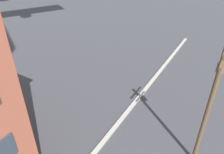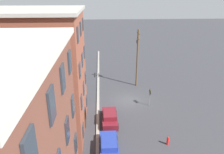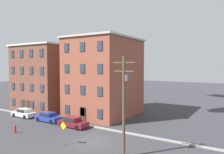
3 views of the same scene
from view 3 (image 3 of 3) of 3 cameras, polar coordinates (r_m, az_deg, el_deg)
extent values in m
plane|color=#38383D|center=(26.17, -5.33, -16.23)|extent=(200.00, 200.00, 0.00)
cube|color=#9E998E|center=(29.67, 0.12, -13.73)|extent=(56.00, 0.36, 0.16)
cube|color=brown|center=(46.90, -15.59, -0.10)|extent=(11.06, 11.76, 12.42)
cube|color=silver|center=(47.01, -15.69, 7.67)|extent=(11.56, 12.26, 0.30)
cube|color=#2D3842|center=(47.00, -24.35, -5.95)|extent=(0.90, 0.10, 1.40)
cube|color=#2D3842|center=(46.64, -24.43, -2.18)|extent=(0.90, 0.10, 1.40)
cube|color=#2D3842|center=(46.48, -24.51, 1.64)|extent=(0.90, 0.10, 1.40)
cube|color=#2D3842|center=(46.53, -24.59, 5.46)|extent=(0.90, 0.10, 1.40)
cube|color=#2D3842|center=(44.74, -22.38, -6.35)|extent=(0.90, 0.10, 1.40)
cube|color=#2D3842|center=(44.36, -22.46, -2.39)|extent=(0.90, 0.10, 1.40)
cube|color=#2D3842|center=(44.20, -22.54, 1.63)|extent=(0.90, 0.10, 1.40)
cube|color=#2D3842|center=(44.25, -22.62, 5.65)|extent=(0.90, 0.10, 1.40)
cube|color=#2D3842|center=(42.55, -20.21, -6.78)|extent=(0.90, 0.10, 1.40)
cube|color=#2D3842|center=(42.15, -20.28, -2.61)|extent=(0.90, 0.10, 1.40)
cube|color=#2D3842|center=(41.97, -20.36, 1.61)|extent=(0.90, 0.10, 1.40)
cube|color=#2D3842|center=(42.03, -20.43, 5.84)|extent=(0.90, 0.10, 1.40)
cube|color=#2D3842|center=(40.42, -17.79, -7.24)|extent=(0.90, 0.10, 1.40)
cube|color=#2D3842|center=(40.00, -17.86, -2.86)|extent=(0.90, 0.10, 1.40)
cube|color=#2D3842|center=(39.81, -17.93, 1.59)|extent=(0.90, 0.10, 1.40)
cube|color=#2D3842|center=(39.87, -18.00, 6.05)|extent=(0.90, 0.10, 1.40)
cube|color=#472D1E|center=(43.71, -21.31, -7.14)|extent=(1.10, 0.10, 2.20)
cube|color=brown|center=(38.11, -1.96, -0.15)|extent=(9.67, 11.81, 13.10)
cube|color=#B7B2A8|center=(38.34, -1.98, 9.90)|extent=(10.17, 12.31, 0.30)
cube|color=#2D3842|center=(36.11, -11.64, -8.23)|extent=(0.90, 0.10, 1.40)
cube|color=#2D3842|center=(35.63, -11.69, -3.06)|extent=(0.90, 0.10, 1.40)
cube|color=#2D3842|center=(35.44, -11.75, 2.21)|extent=(0.90, 0.10, 1.40)
cube|color=#2D3842|center=(35.56, -11.80, 7.50)|extent=(0.90, 0.10, 1.40)
cube|color=#2D3842|center=(34.00, -7.67, -8.90)|extent=(0.90, 0.10, 1.40)
cube|color=#2D3842|center=(33.49, -7.70, -3.40)|extent=(0.90, 0.10, 1.40)
cube|color=#2D3842|center=(33.29, -7.74, 2.21)|extent=(0.90, 0.10, 1.40)
cube|color=#2D3842|center=(33.41, -7.78, 7.83)|extent=(0.90, 0.10, 1.40)
cube|color=#2D3842|center=(32.08, -3.18, -9.59)|extent=(0.90, 0.10, 1.40)
cube|color=#2D3842|center=(31.53, -3.19, -3.77)|extent=(0.90, 0.10, 1.40)
cube|color=#2D3842|center=(31.32, -3.21, 2.19)|extent=(0.90, 0.10, 1.40)
cube|color=#2D3842|center=(31.45, -3.23, 8.16)|extent=(0.90, 0.10, 1.40)
cube|color=#472D1E|center=(34.12, -7.66, -9.78)|extent=(1.10, 0.10, 2.20)
cube|color=silver|center=(40.07, -22.06, -8.89)|extent=(4.40, 1.80, 0.70)
cube|color=silver|center=(39.79, -21.91, -8.06)|extent=(2.20, 1.51, 0.55)
cube|color=#1E232D|center=(39.79, -21.91, -8.06)|extent=(2.02, 1.58, 0.48)
cylinder|color=black|center=(40.81, -24.24, -9.01)|extent=(0.66, 0.22, 0.66)
cylinder|color=black|center=(41.75, -22.28, -8.71)|extent=(0.66, 0.22, 0.66)
cylinder|color=black|center=(38.47, -21.81, -9.68)|extent=(0.66, 0.22, 0.66)
cylinder|color=black|center=(39.47, -19.79, -9.33)|extent=(0.66, 0.22, 0.66)
cube|color=#233899|center=(35.58, -16.20, -10.28)|extent=(4.40, 1.80, 0.70)
cube|color=#233899|center=(35.60, -16.43, -9.25)|extent=(2.20, 1.51, 0.55)
cube|color=#1E232D|center=(35.60, -16.43, -9.25)|extent=(2.02, 1.58, 0.48)
cylinder|color=black|center=(35.16, -13.54, -10.74)|extent=(0.66, 0.22, 0.66)
cylinder|color=black|center=(34.03, -15.63, -11.23)|extent=(0.66, 0.22, 0.66)
cylinder|color=black|center=(37.24, -16.71, -10.01)|extent=(0.66, 0.22, 0.66)
cylinder|color=black|center=(36.18, -18.77, -10.43)|extent=(0.66, 0.22, 0.66)
cube|color=maroon|center=(31.71, -10.15, -11.84)|extent=(4.40, 1.80, 0.70)
cube|color=maroon|center=(31.69, -10.43, -10.68)|extent=(2.20, 1.51, 0.55)
cube|color=#1E232D|center=(31.69, -10.43, -10.68)|extent=(2.02, 1.58, 0.48)
cylinder|color=black|center=(31.47, -7.08, -12.31)|extent=(0.66, 0.22, 0.66)
cylinder|color=black|center=(30.22, -9.17, -12.96)|extent=(0.66, 0.22, 0.66)
cylinder|color=black|center=(33.32, -11.02, -11.47)|extent=(0.66, 0.22, 0.66)
cylinder|color=black|center=(32.15, -13.14, -12.03)|extent=(0.66, 0.22, 0.66)
cylinder|color=slate|center=(25.02, -12.55, -14.28)|extent=(0.08, 0.08, 2.43)
cube|color=yellow|center=(24.75, -12.62, -12.35)|extent=(0.95, 0.03, 0.95)
cube|color=black|center=(24.76, -12.60, -12.35)|extent=(1.03, 0.02, 1.03)
cylinder|color=brown|center=(20.53, 3.11, -7.84)|extent=(0.28, 0.28, 9.49)
cube|color=brown|center=(20.17, 3.15, 3.81)|extent=(2.40, 0.12, 0.12)
cube|color=brown|center=(20.17, 3.14, 1.54)|extent=(2.00, 0.12, 0.12)
cylinder|color=#515156|center=(20.03, 4.01, -0.19)|extent=(0.44, 0.44, 0.55)
cylinder|color=red|center=(31.43, -23.94, -12.42)|extent=(0.24, 0.24, 0.80)
sphere|color=red|center=(31.32, -23.96, -11.63)|extent=(0.22, 0.22, 0.22)
cylinder|color=red|center=(31.33, -24.19, -12.38)|extent=(0.10, 0.12, 0.10)
camera|label=1|loc=(28.26, -19.18, 12.84)|focal=35.00mm
camera|label=2|loc=(50.00, -29.60, 9.83)|focal=35.00mm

